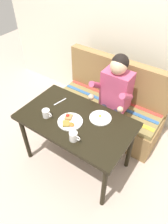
% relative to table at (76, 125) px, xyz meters
% --- Properties ---
extents(ground_plane, '(8.00, 8.00, 0.00)m').
position_rel_table_xyz_m(ground_plane, '(0.00, 0.00, -0.65)').
color(ground_plane, '#BAA594').
extents(back_wall, '(4.40, 0.10, 2.60)m').
position_rel_table_xyz_m(back_wall, '(0.00, 1.27, 0.65)').
color(back_wall, silver).
rests_on(back_wall, ground).
extents(table, '(1.20, 0.70, 0.73)m').
position_rel_table_xyz_m(table, '(0.00, 0.00, 0.00)').
color(table, black).
rests_on(table, ground).
extents(couch, '(1.44, 0.56, 1.00)m').
position_rel_table_xyz_m(couch, '(0.00, 0.76, -0.32)').
color(couch, olive).
rests_on(couch, ground).
extents(person, '(0.45, 0.61, 1.21)m').
position_rel_table_xyz_m(person, '(0.12, 0.59, 0.09)').
color(person, '#BB476B').
rests_on(person, ground).
extents(plate_breakfast, '(0.26, 0.26, 0.05)m').
position_rel_table_xyz_m(plate_breakfast, '(-0.03, -0.07, 0.10)').
color(plate_breakfast, white).
rests_on(plate_breakfast, table).
extents(plate_eggs, '(0.23, 0.23, 0.04)m').
position_rel_table_xyz_m(plate_eggs, '(0.20, 0.16, 0.09)').
color(plate_eggs, white).
rests_on(plate_eggs, table).
extents(coffee_mug, '(0.12, 0.08, 0.09)m').
position_rel_table_xyz_m(coffee_mug, '(-0.28, -0.14, 0.13)').
color(coffee_mug, white).
rests_on(coffee_mug, table).
extents(coffee_mug_second, '(0.12, 0.08, 0.09)m').
position_rel_table_xyz_m(coffee_mug_second, '(0.15, -0.23, 0.13)').
color(coffee_mug_second, white).
rests_on(coffee_mug_second, table).
extents(fork, '(0.05, 0.17, 0.00)m').
position_rel_table_xyz_m(fork, '(-0.31, 0.13, 0.08)').
color(fork, silver).
rests_on(fork, table).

